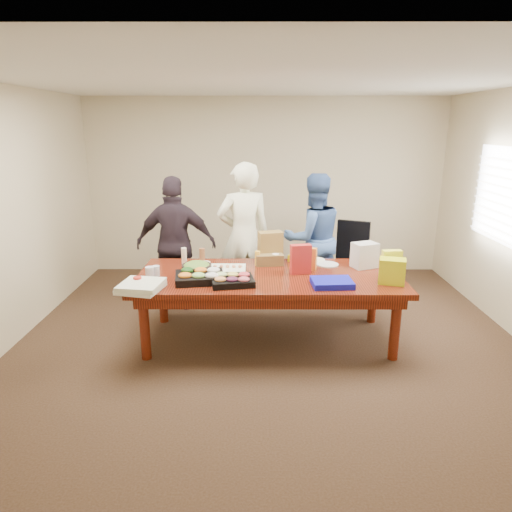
{
  "coord_description": "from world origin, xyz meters",
  "views": [
    {
      "loc": [
        -0.13,
        -4.57,
        2.29
      ],
      "look_at": [
        -0.14,
        0.1,
        0.93
      ],
      "focal_mm": 31.73,
      "sensor_mm": 36.0,
      "label": 1
    }
  ],
  "objects_px": {
    "sheet_cake": "(228,270)",
    "salad_bowl": "(197,269)",
    "conference_table": "(269,307)",
    "office_chair": "(354,266)",
    "person_center": "(244,236)",
    "person_right": "(313,239)"
  },
  "relations": [
    {
      "from": "person_center",
      "to": "salad_bowl",
      "type": "xyz_separation_m",
      "value": [
        -0.48,
        -0.96,
        -0.13
      ]
    },
    {
      "from": "salad_bowl",
      "to": "conference_table",
      "type": "bearing_deg",
      "value": -1.36
    },
    {
      "from": "conference_table",
      "to": "person_center",
      "type": "bearing_deg",
      "value": 106.8
    },
    {
      "from": "person_center",
      "to": "sheet_cake",
      "type": "relative_size",
      "value": 4.85
    },
    {
      "from": "office_chair",
      "to": "person_center",
      "type": "relative_size",
      "value": 0.55
    },
    {
      "from": "conference_table",
      "to": "salad_bowl",
      "type": "distance_m",
      "value": 0.88
    },
    {
      "from": "office_chair",
      "to": "person_center",
      "type": "bearing_deg",
      "value": -152.82
    },
    {
      "from": "office_chair",
      "to": "sheet_cake",
      "type": "relative_size",
      "value": 2.67
    },
    {
      "from": "conference_table",
      "to": "office_chair",
      "type": "height_order",
      "value": "office_chair"
    },
    {
      "from": "conference_table",
      "to": "office_chair",
      "type": "bearing_deg",
      "value": 43.2
    },
    {
      "from": "conference_table",
      "to": "salad_bowl",
      "type": "xyz_separation_m",
      "value": [
        -0.77,
        0.02,
        0.43
      ]
    },
    {
      "from": "person_center",
      "to": "person_right",
      "type": "bearing_deg",
      "value": 179.2
    },
    {
      "from": "person_center",
      "to": "sheet_cake",
      "type": "xyz_separation_m",
      "value": [
        -0.15,
        -0.94,
        -0.15
      ]
    },
    {
      "from": "salad_bowl",
      "to": "person_right",
      "type": "bearing_deg",
      "value": 39.98
    },
    {
      "from": "office_chair",
      "to": "sheet_cake",
      "type": "height_order",
      "value": "office_chair"
    },
    {
      "from": "office_chair",
      "to": "sheet_cake",
      "type": "bearing_deg",
      "value": -123.71
    },
    {
      "from": "salad_bowl",
      "to": "person_center",
      "type": "bearing_deg",
      "value": 63.48
    },
    {
      "from": "conference_table",
      "to": "salad_bowl",
      "type": "relative_size",
      "value": 8.77
    },
    {
      "from": "sheet_cake",
      "to": "salad_bowl",
      "type": "xyz_separation_m",
      "value": [
        -0.33,
        -0.02,
        0.02
      ]
    },
    {
      "from": "conference_table",
      "to": "person_right",
      "type": "height_order",
      "value": "person_right"
    },
    {
      "from": "person_center",
      "to": "person_right",
      "type": "height_order",
      "value": "person_center"
    },
    {
      "from": "office_chair",
      "to": "person_center",
      "type": "xyz_separation_m",
      "value": [
        -1.45,
        -0.1,
        0.42
      ]
    }
  ]
}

